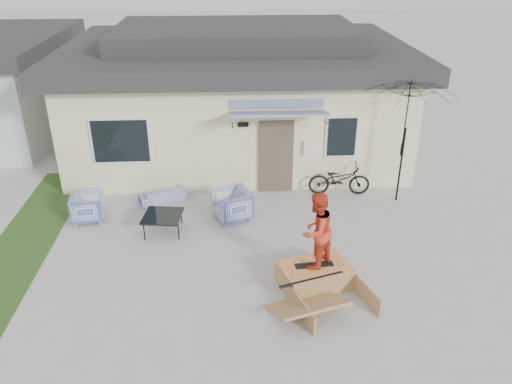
{
  "coord_description": "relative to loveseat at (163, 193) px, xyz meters",
  "views": [
    {
      "loc": [
        -0.26,
        -8.55,
        6.49
      ],
      "look_at": [
        0.3,
        1.8,
        1.3
      ],
      "focal_mm": 35.7,
      "sensor_mm": 36.0,
      "label": 1
    }
  ],
  "objects": [
    {
      "name": "bicycle",
      "position": [
        4.88,
        0.17,
        0.29
      ],
      "size": [
        1.75,
        0.7,
        1.09
      ],
      "primitive_type": "imported",
      "rotation": [
        0.0,
        0.0,
        1.51
      ],
      "color": "black",
      "rests_on": "ground"
    },
    {
      "name": "loveseat",
      "position": [
        0.0,
        0.0,
        0.0
      ],
      "size": [
        1.35,
        0.83,
        0.51
      ],
      "primitive_type": "imported",
      "rotation": [
        0.0,
        0.0,
        3.52
      ],
      "color": "#344598",
      "rests_on": "ground"
    },
    {
      "name": "ground",
      "position": [
        2.13,
        -3.99,
        -0.25
      ],
      "size": [
        90.0,
        90.0,
        0.0
      ],
      "primitive_type": "plane",
      "color": "#A8A8A5",
      "rests_on": "ground"
    },
    {
      "name": "armchair_left",
      "position": [
        -1.79,
        -0.94,
        0.14
      ],
      "size": [
        0.82,
        0.86,
        0.8
      ],
      "primitive_type": "imported",
      "rotation": [
        0.0,
        0.0,
        1.7
      ],
      "color": "#344598",
      "rests_on": "ground"
    },
    {
      "name": "skateboard",
      "position": [
        3.53,
        -3.95,
        0.23
      ],
      "size": [
        0.81,
        0.28,
        0.05
      ],
      "primitive_type": "cube",
      "rotation": [
        0.0,
        0.0,
        0.1
      ],
      "color": "black",
      "rests_on": "skate_ramp"
    },
    {
      "name": "patio_umbrella",
      "position": [
        6.41,
        -0.29,
        1.5
      ],
      "size": [
        2.47,
        2.31,
        2.2
      ],
      "color": "black",
      "rests_on": "ground"
    },
    {
      "name": "skater",
      "position": [
        3.53,
        -3.95,
        1.07
      ],
      "size": [
        1.0,
        1.0,
        1.62
      ],
      "primitive_type": "imported",
      "rotation": [
        0.0,
        0.0,
        3.93
      ],
      "color": "red",
      "rests_on": "skateboard"
    },
    {
      "name": "armchair_right",
      "position": [
        1.89,
        -1.08,
        0.18
      ],
      "size": [
        1.05,
        1.08,
        0.87
      ],
      "primitive_type": "imported",
      "rotation": [
        0.0,
        0.0,
        -1.19
      ],
      "color": "#344598",
      "rests_on": "ground"
    },
    {
      "name": "house",
      "position": [
        2.13,
        4.0,
        1.69
      ],
      "size": [
        10.8,
        8.49,
        4.1
      ],
      "color": "beige",
      "rests_on": "ground"
    },
    {
      "name": "grass_strip",
      "position": [
        -3.07,
        -1.99,
        -0.25
      ],
      "size": [
        1.4,
        8.0,
        0.01
      ],
      "primitive_type": "cube",
      "color": "#25451A",
      "rests_on": "ground"
    },
    {
      "name": "skate_ramp",
      "position": [
        3.54,
        -4.0,
        -0.02
      ],
      "size": [
        1.88,
        2.18,
        0.46
      ],
      "primitive_type": null,
      "rotation": [
        0.0,
        0.0,
        0.31
      ],
      "color": "#A27748",
      "rests_on": "ground"
    },
    {
      "name": "coffee_table",
      "position": [
        0.18,
        -1.62,
        -0.03
      ],
      "size": [
        1.01,
        1.01,
        0.45
      ],
      "primitive_type": "cube",
      "rotation": [
        0.0,
        0.0,
        -0.13
      ],
      "color": "black",
      "rests_on": "ground"
    }
  ]
}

